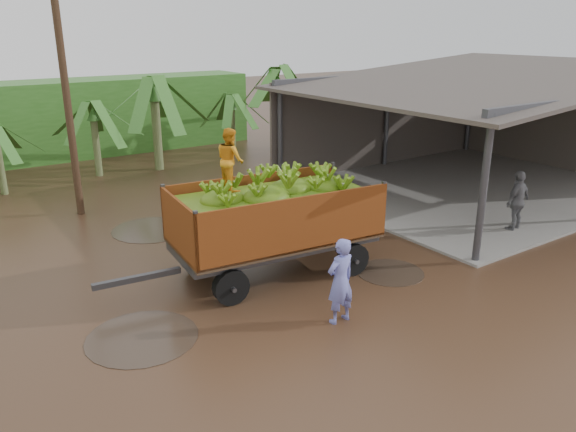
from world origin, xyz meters
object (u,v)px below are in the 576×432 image
Objects in this scene: man_blue at (340,281)px; utility_pole at (66,91)px; man_grey at (517,201)px; banana_trailer at (274,217)px.

utility_pole reaches higher than man_blue.
man_grey is at bearing -41.67° from utility_pole.
man_blue is at bearing -88.58° from banana_trailer.
man_blue is at bearing -76.72° from utility_pole.
banana_trailer is at bearing -70.42° from utility_pole.
banana_trailer reaches higher than man_blue.
man_blue is (-0.24, -2.90, -0.57)m from banana_trailer.
utility_pole is (-2.75, 7.74, 2.55)m from banana_trailer.
man_blue is 8.13m from man_grey.
man_blue is 0.99× the size of man_grey.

